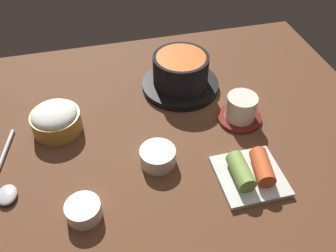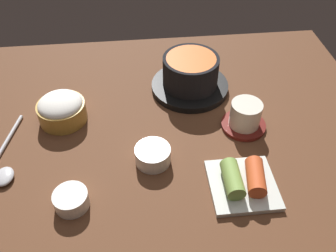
{
  "view_description": "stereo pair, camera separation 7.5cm",
  "coord_description": "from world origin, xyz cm",
  "px_view_note": "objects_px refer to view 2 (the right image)",
  "views": [
    {
      "loc": [
        -11.02,
        -54.17,
        57.0
      ],
      "look_at": [
        2.0,
        -2.0,
        5.0
      ],
      "focal_mm": 38.63,
      "sensor_mm": 36.0,
      "label": 1
    },
    {
      "loc": [
        -3.66,
        -55.47,
        57.0
      ],
      "look_at": [
        2.0,
        -2.0,
        5.0
      ],
      "focal_mm": 38.63,
      "sensor_mm": 36.0,
      "label": 2
    }
  ],
  "objects_px": {
    "rice_bowl": "(61,109)",
    "banchan_cup_center": "(153,155)",
    "kimchi_plate": "(243,181)",
    "spoon": "(4,165)",
    "side_bowl_near": "(71,199)",
    "stone_pot": "(190,75)",
    "tea_cup_with_saucer": "(245,116)"
  },
  "relations": [
    {
      "from": "tea_cup_with_saucer",
      "to": "kimchi_plate",
      "type": "distance_m",
      "value": 0.16
    },
    {
      "from": "side_bowl_near",
      "to": "spoon",
      "type": "bearing_deg",
      "value": 143.72
    },
    {
      "from": "tea_cup_with_saucer",
      "to": "stone_pot",
      "type": "bearing_deg",
      "value": 124.08
    },
    {
      "from": "rice_bowl",
      "to": "kimchi_plate",
      "type": "xyz_separation_m",
      "value": [
        0.35,
        -0.22,
        -0.01
      ]
    },
    {
      "from": "tea_cup_with_saucer",
      "to": "side_bowl_near",
      "type": "xyz_separation_m",
      "value": [
        -0.35,
        -0.17,
        -0.01
      ]
    },
    {
      "from": "banchan_cup_center",
      "to": "kimchi_plate",
      "type": "xyz_separation_m",
      "value": [
        0.16,
        -0.08,
        -0.0
      ]
    },
    {
      "from": "spoon",
      "to": "kimchi_plate",
      "type": "bearing_deg",
      "value": -11.91
    },
    {
      "from": "side_bowl_near",
      "to": "banchan_cup_center",
      "type": "bearing_deg",
      "value": 30.07
    },
    {
      "from": "spoon",
      "to": "side_bowl_near",
      "type": "bearing_deg",
      "value": -36.28
    },
    {
      "from": "stone_pot",
      "to": "kimchi_plate",
      "type": "height_order",
      "value": "stone_pot"
    },
    {
      "from": "tea_cup_with_saucer",
      "to": "banchan_cup_center",
      "type": "relative_size",
      "value": 1.38
    },
    {
      "from": "kimchi_plate",
      "to": "side_bowl_near",
      "type": "relative_size",
      "value": 1.98
    },
    {
      "from": "rice_bowl",
      "to": "stone_pot",
      "type": "bearing_deg",
      "value": 14.92
    },
    {
      "from": "banchan_cup_center",
      "to": "side_bowl_near",
      "type": "height_order",
      "value": "banchan_cup_center"
    },
    {
      "from": "stone_pot",
      "to": "tea_cup_with_saucer",
      "type": "relative_size",
      "value": 1.92
    },
    {
      "from": "stone_pot",
      "to": "banchan_cup_center",
      "type": "height_order",
      "value": "stone_pot"
    },
    {
      "from": "spoon",
      "to": "rice_bowl",
      "type": "bearing_deg",
      "value": 51.63
    },
    {
      "from": "stone_pot",
      "to": "tea_cup_with_saucer",
      "type": "bearing_deg",
      "value": -55.92
    },
    {
      "from": "tea_cup_with_saucer",
      "to": "spoon",
      "type": "distance_m",
      "value": 0.5
    },
    {
      "from": "tea_cup_with_saucer",
      "to": "banchan_cup_center",
      "type": "distance_m",
      "value": 0.22
    },
    {
      "from": "rice_bowl",
      "to": "banchan_cup_center",
      "type": "height_order",
      "value": "rice_bowl"
    },
    {
      "from": "kimchi_plate",
      "to": "spoon",
      "type": "distance_m",
      "value": 0.46
    },
    {
      "from": "rice_bowl",
      "to": "kimchi_plate",
      "type": "distance_m",
      "value": 0.41
    },
    {
      "from": "tea_cup_with_saucer",
      "to": "banchan_cup_center",
      "type": "height_order",
      "value": "tea_cup_with_saucer"
    },
    {
      "from": "side_bowl_near",
      "to": "spoon",
      "type": "relative_size",
      "value": 0.31
    },
    {
      "from": "stone_pot",
      "to": "tea_cup_with_saucer",
      "type": "xyz_separation_m",
      "value": [
        0.1,
        -0.14,
        -0.01
      ]
    },
    {
      "from": "tea_cup_with_saucer",
      "to": "rice_bowl",
      "type": "bearing_deg",
      "value": 170.67
    },
    {
      "from": "stone_pot",
      "to": "rice_bowl",
      "type": "bearing_deg",
      "value": -165.08
    },
    {
      "from": "kimchi_plate",
      "to": "spoon",
      "type": "height_order",
      "value": "kimchi_plate"
    },
    {
      "from": "side_bowl_near",
      "to": "tea_cup_with_saucer",
      "type": "bearing_deg",
      "value": 25.05
    },
    {
      "from": "kimchi_plate",
      "to": "spoon",
      "type": "xyz_separation_m",
      "value": [
        -0.45,
        0.09,
        -0.01
      ]
    },
    {
      "from": "rice_bowl",
      "to": "banchan_cup_center",
      "type": "bearing_deg",
      "value": -37.12
    }
  ]
}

